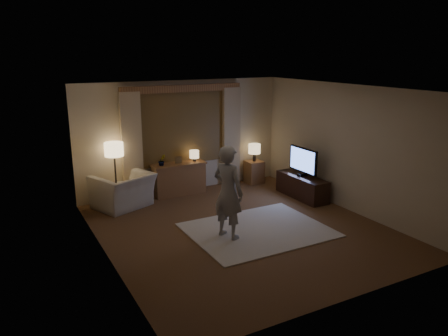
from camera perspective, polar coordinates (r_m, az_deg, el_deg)
room at (r=8.27m, az=0.69°, el=1.77°), size 5.04×5.54×2.64m
rug at (r=8.22m, az=4.43°, el=-8.06°), size 2.50×2.00×0.02m
sideboard at (r=10.17m, az=-5.90°, el=-1.51°), size 1.20×0.40×0.70m
picture_frame at (r=10.06m, az=-5.97°, el=0.95°), size 0.16×0.02×0.20m
plant at (r=9.90m, az=-8.11°, el=0.96°), size 0.17×0.13×0.30m
table_lamp_sideboard at (r=10.19m, az=-3.90°, el=1.74°), size 0.22×0.22×0.30m
floor_lamp at (r=9.53m, az=-14.16°, el=1.94°), size 0.40×0.40×1.37m
armchair at (r=9.51m, az=-13.03°, el=-2.93°), size 1.41×1.33×0.73m
side_table at (r=11.05m, az=3.94°, el=-0.51°), size 0.40×0.40×0.56m
table_lamp_side at (r=10.91m, az=4.00°, el=2.46°), size 0.30×0.30×0.44m
tv_stand at (r=10.09m, az=10.15°, el=-2.41°), size 0.45×1.40×0.50m
tv at (r=9.92m, az=10.30°, el=0.95°), size 0.22×0.90×0.65m
person at (r=7.61m, az=0.53°, el=-3.15°), size 0.60×0.72×1.67m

